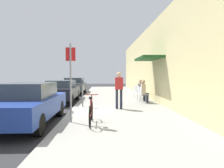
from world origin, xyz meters
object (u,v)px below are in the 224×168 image
at_px(parked_car_2, 74,85).
at_px(seated_patron_0, 144,90).
at_px(cafe_chair_0, 143,94).
at_px(pedestrian_standing, 119,87).
at_px(parked_car_1, 61,91).
at_px(parked_car_0, 28,103).
at_px(street_sign, 71,76).
at_px(parking_meter, 83,91).
at_px(bicycle_0, 91,112).
at_px(seated_patron_1, 141,89).
at_px(cafe_chair_2, 137,91).
at_px(cafe_chair_1, 141,93).

distance_m(parked_car_2, seated_patron_0, 8.58).
xyz_separation_m(cafe_chair_0, pedestrian_standing, (-1.52, -2.03, 0.50)).
height_order(parked_car_1, pedestrian_standing, pedestrian_standing).
height_order(parked_car_0, street_sign, street_sign).
distance_m(parking_meter, cafe_chair_0, 3.52).
distance_m(parked_car_2, parking_meter, 8.49).
xyz_separation_m(bicycle_0, pedestrian_standing, (1.13, 2.85, 0.64)).
bearing_deg(parked_car_2, bicycle_0, -79.68).
height_order(parked_car_1, parked_car_2, parked_car_2).
relative_size(seated_patron_1, cafe_chair_2, 1.48).
distance_m(parked_car_0, street_sign, 1.77).
xyz_separation_m(bicycle_0, cafe_chair_0, (2.65, 4.88, 0.14)).
height_order(seated_patron_0, pedestrian_standing, pedestrian_standing).
xyz_separation_m(parking_meter, cafe_chair_0, (3.27, 1.29, -0.26)).
relative_size(parked_car_0, seated_patron_0, 3.41).
xyz_separation_m(cafe_chair_0, cafe_chair_2, (0.00, 1.95, 0.00)).
xyz_separation_m(bicycle_0, seated_patron_1, (2.71, 5.70, 0.34)).
distance_m(parking_meter, seated_patron_1, 3.94).
relative_size(bicycle_0, seated_patron_1, 1.33).
height_order(cafe_chair_1, seated_patron_1, seated_patron_1).
distance_m(parked_car_0, cafe_chair_1, 7.11).
relative_size(parked_car_1, parking_meter, 3.33).
distance_m(seated_patron_1, pedestrian_standing, 3.27).
relative_size(parked_car_1, seated_patron_1, 3.41).
height_order(parking_meter, seated_patron_0, parking_meter).
relative_size(street_sign, pedestrian_standing, 1.53).
xyz_separation_m(bicycle_0, cafe_chair_1, (2.65, 5.69, 0.14)).
height_order(parked_car_1, cafe_chair_0, parked_car_1).
distance_m(parking_meter, bicycle_0, 3.67).
distance_m(bicycle_0, pedestrian_standing, 3.13).
distance_m(street_sign, seated_patron_1, 6.49).
height_order(parking_meter, cafe_chair_2, parking_meter).
bearing_deg(cafe_chair_1, parked_car_2, 127.64).
distance_m(cafe_chair_0, cafe_chair_1, 0.81).
xyz_separation_m(seated_patron_1, pedestrian_standing, (-1.58, -2.85, 0.30)).
height_order(cafe_chair_1, cafe_chair_2, same).
relative_size(bicycle_0, cafe_chair_1, 1.97).
bearing_deg(street_sign, parking_meter, 89.15).
distance_m(parked_car_0, parking_meter, 3.49).
height_order(bicycle_0, cafe_chair_2, bicycle_0).
distance_m(parking_meter, cafe_chair_1, 3.89).
bearing_deg(cafe_chair_1, bicycle_0, -114.95).
bearing_deg(pedestrian_standing, parked_car_2, 109.96).
distance_m(parking_meter, cafe_chair_2, 4.62).
bearing_deg(pedestrian_standing, seated_patron_1, 60.97).
distance_m(cafe_chair_0, seated_patron_1, 0.84).
xyz_separation_m(parked_car_0, bicycle_0, (2.17, -0.46, -0.25)).
bearing_deg(cafe_chair_1, seated_patron_0, -85.79).
bearing_deg(seated_patron_1, cafe_chair_1, -171.89).
bearing_deg(bicycle_0, seated_patron_1, 64.59).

